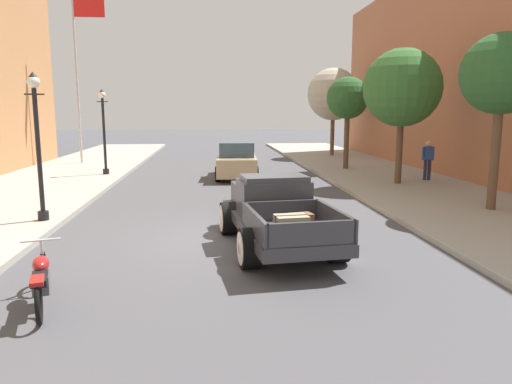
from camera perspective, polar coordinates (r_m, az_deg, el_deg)
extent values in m
plane|color=#47474C|center=(11.55, -2.51, -5.53)|extent=(140.00, 140.00, 0.00)
cube|color=#333338|center=(10.73, 2.52, -3.72)|extent=(2.30, 5.07, 0.24)
cube|color=#333338|center=(10.96, 2.09, -0.66)|extent=(1.67, 1.27, 0.80)
cube|color=#333338|center=(10.84, 2.17, 1.68)|extent=(1.53, 1.09, 0.12)
cube|color=#3D4C5B|center=(11.48, 1.40, 0.62)|extent=(1.32, 0.19, 0.44)
cube|color=#333338|center=(12.23, 0.61, -0.25)|extent=(1.48, 1.64, 0.52)
cube|color=silver|center=(13.00, -0.16, 0.25)|extent=(0.69, 0.18, 0.47)
cube|color=#333338|center=(9.39, 4.67, -4.81)|extent=(1.92, 2.28, 0.04)
cube|color=#333338|center=(9.14, -0.19, -3.75)|extent=(0.32, 2.10, 0.44)
cube|color=#333338|center=(9.60, 9.33, -3.24)|extent=(0.32, 2.10, 0.44)
cube|color=#333338|center=(8.40, 6.66, -5.01)|extent=(1.62, 0.26, 0.44)
cube|color=#333338|center=(10.29, 3.08, -2.26)|extent=(1.62, 0.26, 0.44)
cylinder|color=black|center=(11.88, -3.32, -3.12)|extent=(0.45, 0.84, 0.80)
cylinder|color=silver|center=(11.85, -4.20, -3.16)|extent=(0.09, 0.65, 0.66)
cylinder|color=silver|center=(11.85, -4.25, -3.16)|extent=(0.05, 0.24, 0.24)
cylinder|color=black|center=(12.27, 5.01, -2.73)|extent=(0.45, 0.84, 0.80)
cylinder|color=silver|center=(12.32, 5.84, -2.69)|extent=(0.09, 0.65, 0.66)
cylinder|color=silver|center=(12.32, 5.88, -2.69)|extent=(0.05, 0.24, 0.24)
cylinder|color=black|center=(9.30, -0.79, -6.70)|extent=(0.45, 0.84, 0.80)
cylinder|color=silver|center=(9.27, -1.92, -6.76)|extent=(0.09, 0.65, 0.66)
cylinder|color=silver|center=(9.27, -1.98, -6.76)|extent=(0.05, 0.24, 0.24)
cylinder|color=black|center=(9.80, 9.62, -6.00)|extent=(0.45, 0.84, 0.80)
cylinder|color=silver|center=(9.86, 10.63, -5.92)|extent=(0.09, 0.65, 0.66)
cylinder|color=silver|center=(9.87, 10.68, -5.91)|extent=(0.05, 0.24, 0.24)
cube|color=gray|center=(8.96, 4.22, -4.05)|extent=(0.65, 0.50, 0.40)
cube|color=#3D2D1E|center=(8.96, 4.22, -4.05)|extent=(0.62, 0.12, 0.42)
cube|color=brown|center=(9.69, 5.42, -3.39)|extent=(0.50, 0.41, 0.28)
torus|color=black|center=(8.99, -23.97, -8.56)|extent=(0.25, 0.66, 0.67)
torus|color=black|center=(7.62, -24.47, -11.84)|extent=(0.25, 0.66, 0.67)
cube|color=#4C4C51|center=(8.24, -24.24, -9.85)|extent=(0.35, 0.49, 0.28)
ellipsoid|color=maroon|center=(8.41, -24.26, -7.82)|extent=(0.39, 0.57, 0.24)
cube|color=black|center=(7.96, -24.40, -9.41)|extent=(0.36, 0.60, 0.10)
cylinder|color=silver|center=(8.85, -24.12, -6.83)|extent=(0.12, 0.26, 0.58)
cylinder|color=silver|center=(8.66, -24.28, -5.26)|extent=(0.61, 0.20, 0.04)
cube|color=maroon|center=(7.52, -24.64, -9.56)|extent=(0.28, 0.43, 0.06)
cube|color=tan|center=(21.99, -2.29, 3.31)|extent=(1.96, 4.39, 0.80)
cube|color=#384C5B|center=(21.78, -2.31, 5.15)|extent=(1.63, 2.08, 0.64)
cylinder|color=black|center=(23.32, -4.32, 2.96)|extent=(0.26, 0.67, 0.66)
cylinder|color=black|center=(23.32, -0.25, 2.99)|extent=(0.26, 0.67, 0.66)
cylinder|color=black|center=(20.76, -4.57, 2.14)|extent=(0.26, 0.67, 0.66)
cylinder|color=black|center=(20.76, -0.01, 2.17)|extent=(0.26, 0.67, 0.66)
cylinder|color=#232847|center=(21.37, 19.50, 2.51)|extent=(0.14, 0.14, 0.86)
cylinder|color=#232847|center=(21.45, 19.93, 2.51)|extent=(0.14, 0.14, 0.86)
cube|color=#2D4C93|center=(21.34, 19.82, 4.40)|extent=(0.36, 0.22, 0.56)
cylinder|color=#2D4C93|center=(21.25, 19.28, 4.33)|extent=(0.09, 0.09, 0.54)
cylinder|color=#2D4C93|center=(21.44, 20.35, 4.31)|extent=(0.09, 0.09, 0.54)
sphere|color=beige|center=(21.31, 19.88, 5.47)|extent=(0.22, 0.22, 0.22)
cylinder|color=black|center=(13.94, -23.99, -2.58)|extent=(0.28, 0.28, 0.24)
cylinder|color=black|center=(13.71, -24.48, 4.47)|extent=(0.12, 0.12, 3.20)
cylinder|color=black|center=(13.68, -24.91, 10.52)|extent=(0.50, 0.04, 0.04)
sphere|color=silver|center=(13.69, -25.00, 11.81)|extent=(0.32, 0.32, 0.32)
cone|color=black|center=(13.70, -25.05, 12.56)|extent=(0.24, 0.24, 0.14)
cylinder|color=black|center=(23.16, -17.42, 2.35)|extent=(0.28, 0.28, 0.24)
cylinder|color=black|center=(23.02, -17.64, 6.60)|extent=(0.12, 0.12, 3.20)
cylinder|color=black|center=(23.00, -17.82, 10.21)|extent=(0.50, 0.04, 0.04)
sphere|color=silver|center=(23.01, -17.86, 10.98)|extent=(0.32, 0.32, 0.32)
cone|color=black|center=(23.02, -17.89, 11.42)|extent=(0.24, 0.24, 0.14)
cylinder|color=#B2B2B7|center=(28.56, -20.54, 12.28)|extent=(0.12, 0.12, 9.00)
cube|color=red|center=(28.84, -19.26, 20.05)|extent=(1.60, 0.03, 1.00)
cylinder|color=brown|center=(15.58, 26.55, 3.67)|extent=(0.26, 0.26, 3.05)
sphere|color=#285628|center=(15.56, 27.22, 12.44)|extent=(2.29, 2.29, 2.29)
cylinder|color=brown|center=(19.99, 16.69, 4.76)|extent=(0.26, 0.26, 2.63)
sphere|color=#33662D|center=(19.95, 17.03, 11.80)|extent=(3.04, 3.04, 3.04)
cylinder|color=brown|center=(24.65, 10.72, 5.95)|extent=(0.26, 0.26, 2.74)
sphere|color=#285628|center=(24.62, 10.88, 10.96)|extent=(2.09, 2.09, 2.09)
cylinder|color=brown|center=(32.16, 9.08, 6.77)|extent=(0.26, 0.26, 2.70)
sphere|color=#ADA893|center=(32.14, 9.20, 11.43)|extent=(3.37, 3.37, 3.37)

